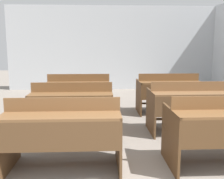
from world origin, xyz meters
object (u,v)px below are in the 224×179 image
object	(u,v)px
bench_second_right	(189,105)
bench_third_right	(168,91)
bench_front_left	(63,131)
bench_second_left	(72,106)
bench_third_left	(79,92)

from	to	relation	value
bench_second_right	bench_third_right	distance (m)	1.32
bench_front_left	bench_second_left	size ratio (longest dim) A/B	1.00
bench_front_left	bench_third_left	xyz separation A→B (m)	(-0.03, 2.60, 0.00)
bench_second_left	bench_third_right	bearing A→B (deg)	34.23
bench_front_left	bench_third_left	distance (m)	2.60
bench_second_right	bench_third_left	distance (m)	2.34
bench_second_right	bench_third_left	size ratio (longest dim) A/B	1.00
bench_front_left	bench_third_right	world-z (taller)	same
bench_front_left	bench_third_left	size ratio (longest dim) A/B	1.00
bench_second_right	bench_second_left	bearing A→B (deg)	179.99
bench_second_left	bench_second_right	distance (m)	1.94
bench_front_left	bench_second_right	distance (m)	2.31
bench_third_left	bench_third_right	size ratio (longest dim) A/B	1.00
bench_front_left	bench_third_left	bearing A→B (deg)	90.60
bench_second_left	bench_second_right	xyz separation A→B (m)	(1.94, -0.00, 0.00)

